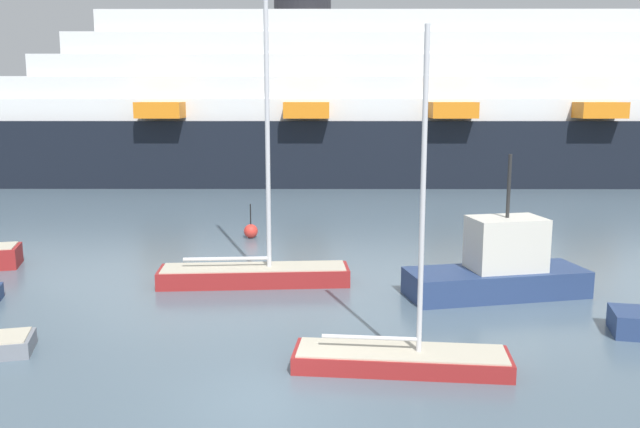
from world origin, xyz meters
TOP-DOWN VIEW (x-y plane):
  - ground_plane at (0.00, 0.00)m, footprint 600.00×600.00m
  - sailboat_1 at (-1.94, 9.63)m, footprint 7.17×2.58m
  - sailboat_3 at (3.17, 2.18)m, footprint 5.55×1.61m
  - fishing_boat_1 at (6.85, 8.88)m, footprint 6.61×3.78m
  - channel_buoy_0 at (-3.55, 17.68)m, footprint 0.69×0.69m
  - cruise_ship at (12.98, 42.87)m, footprint 92.73×19.82m

SIDE VIEW (x-z plane):
  - ground_plane at x=0.00m, z-range 0.00..0.00m
  - channel_buoy_0 at x=-3.55m, z-range -0.50..1.20m
  - sailboat_3 at x=3.17m, z-range -3.89..4.68m
  - sailboat_1 at x=-1.94m, z-range -6.24..7.57m
  - fishing_boat_1 at x=6.85m, z-range -1.49..3.47m
  - cruise_ship at x=12.98m, z-range -3.20..14.75m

